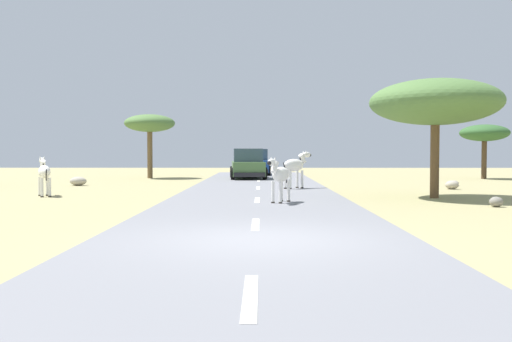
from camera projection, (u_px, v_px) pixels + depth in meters
name	position (u px, v px, depth m)	size (l,w,h in m)	color
ground_plane	(258.00, 242.00, 10.12)	(90.00, 90.00, 0.00)	#998E60
road	(255.00, 240.00, 10.12)	(6.00, 64.00, 0.05)	slate
lane_markings	(254.00, 248.00, 9.12)	(0.16, 56.00, 0.01)	silver
zebra_0	(280.00, 175.00, 17.20)	(0.87, 1.42, 1.43)	silver
zebra_1	(295.00, 166.00, 23.78)	(1.41, 1.35, 1.63)	silver
zebra_2	(44.00, 172.00, 20.24)	(0.94, 1.44, 1.47)	silver
car_0	(255.00, 163.00, 37.85)	(2.03, 4.34, 1.74)	#1E479E
car_1	(248.00, 165.00, 32.56)	(2.25, 4.45, 1.74)	#476B38
tree_1	(150.00, 124.00, 33.84)	(3.05, 3.05, 3.88)	brown
tree_2	(435.00, 103.00, 19.41)	(4.55, 4.55, 4.14)	brown
tree_3	(484.00, 134.00, 32.95)	(2.84, 2.84, 3.22)	#4C3823
rock_0	(78.00, 181.00, 26.59)	(0.79, 0.62, 0.42)	#A89E8C
rock_1	(496.00, 202.00, 16.39)	(0.40, 0.37, 0.30)	gray
rock_2	(454.00, 183.00, 26.50)	(0.48, 0.35, 0.25)	gray
rock_4	(452.00, 185.00, 24.04)	(0.57, 0.52, 0.37)	#A89E8C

